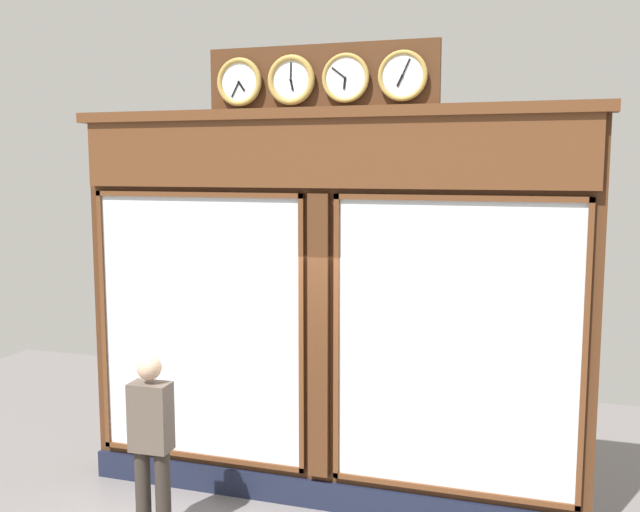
{
  "coord_description": "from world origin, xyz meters",
  "views": [
    {
      "loc": [
        -2.04,
        6.37,
        3.35
      ],
      "look_at": [
        0.0,
        0.0,
        2.5
      ],
      "focal_mm": 40.1,
      "sensor_mm": 36.0,
      "label": 1
    }
  ],
  "objects": [
    {
      "name": "pedestrian",
      "position": [
        1.27,
        0.99,
        0.93
      ],
      "size": [
        0.37,
        0.24,
        1.69
      ],
      "color": "#312A24",
      "rests_on": "ground_plane"
    },
    {
      "name": "shop_facade",
      "position": [
        0.0,
        -0.12,
        1.99
      ],
      "size": [
        5.12,
        0.42,
        4.45
      ],
      "color": "#4C2B16",
      "rests_on": "ground_plane"
    }
  ]
}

